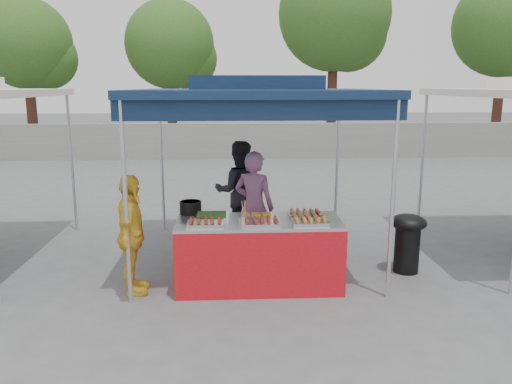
{
  "coord_description": "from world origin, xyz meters",
  "views": [
    {
      "loc": [
        -0.34,
        -5.93,
        2.45
      ],
      "look_at": [
        0.0,
        0.6,
        1.05
      ],
      "focal_mm": 35.0,
      "sensor_mm": 36.0,
      "label": 1
    }
  ],
  "objects_px": {
    "vendor_table": "(259,253)",
    "customer_person": "(131,235)",
    "wok_burner": "(408,238)",
    "vendor_woman": "(254,207)",
    "helper_man": "(239,191)",
    "cooking_pot": "(191,207)"
  },
  "relations": [
    {
      "from": "vendor_table",
      "to": "customer_person",
      "type": "bearing_deg",
      "value": -175.33
    },
    {
      "from": "wok_burner",
      "to": "vendor_woman",
      "type": "relative_size",
      "value": 0.51
    },
    {
      "from": "helper_man",
      "to": "cooking_pot",
      "type": "bearing_deg",
      "value": 65.6
    },
    {
      "from": "wok_burner",
      "to": "customer_person",
      "type": "xyz_separation_m",
      "value": [
        -3.51,
        -0.51,
        0.25
      ]
    },
    {
      "from": "vendor_woman",
      "to": "vendor_table",
      "type": "bearing_deg",
      "value": 115.63
    },
    {
      "from": "helper_man",
      "to": "customer_person",
      "type": "distance_m",
      "value": 2.43
    },
    {
      "from": "cooking_pot",
      "to": "helper_man",
      "type": "height_order",
      "value": "helper_man"
    },
    {
      "from": "vendor_woman",
      "to": "helper_man",
      "type": "distance_m",
      "value": 1.02
    },
    {
      "from": "cooking_pot",
      "to": "wok_burner",
      "type": "distance_m",
      "value": 2.89
    },
    {
      "from": "vendor_table",
      "to": "cooking_pot",
      "type": "distance_m",
      "value": 1.06
    },
    {
      "from": "vendor_table",
      "to": "vendor_woman",
      "type": "distance_m",
      "value": 0.99
    },
    {
      "from": "customer_person",
      "to": "cooking_pot",
      "type": "bearing_deg",
      "value": -56.9
    },
    {
      "from": "vendor_woman",
      "to": "customer_person",
      "type": "xyz_separation_m",
      "value": [
        -1.5,
        -1.05,
        -0.07
      ]
    },
    {
      "from": "helper_man",
      "to": "customer_person",
      "type": "relative_size",
      "value": 1.11
    },
    {
      "from": "vendor_table",
      "to": "customer_person",
      "type": "xyz_separation_m",
      "value": [
        -1.51,
        -0.12,
        0.3
      ]
    },
    {
      "from": "cooking_pot",
      "to": "vendor_woman",
      "type": "xyz_separation_m",
      "value": [
        0.84,
        0.56,
        -0.14
      ]
    },
    {
      "from": "cooking_pot",
      "to": "wok_burner",
      "type": "height_order",
      "value": "cooking_pot"
    },
    {
      "from": "vendor_woman",
      "to": "helper_man",
      "type": "relative_size",
      "value": 0.98
    },
    {
      "from": "vendor_table",
      "to": "cooking_pot",
      "type": "xyz_separation_m",
      "value": [
        -0.85,
        0.36,
        0.51
      ]
    },
    {
      "from": "vendor_table",
      "to": "customer_person",
      "type": "height_order",
      "value": "customer_person"
    },
    {
      "from": "wok_burner",
      "to": "customer_person",
      "type": "height_order",
      "value": "customer_person"
    },
    {
      "from": "vendor_table",
      "to": "cooking_pot",
      "type": "height_order",
      "value": "cooking_pot"
    }
  ]
}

